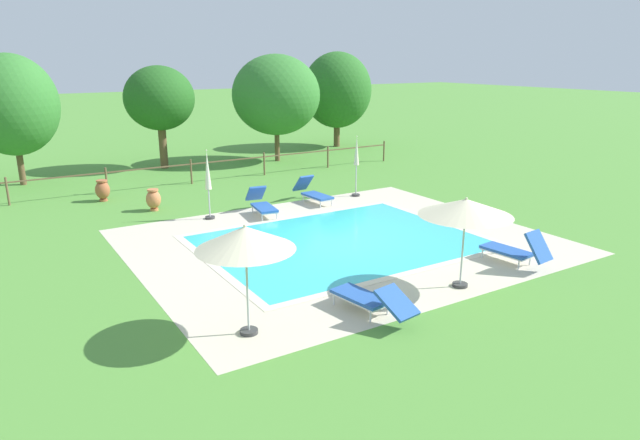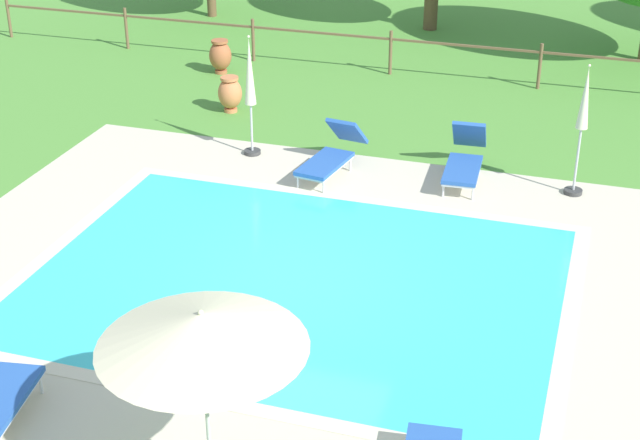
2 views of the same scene
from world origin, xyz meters
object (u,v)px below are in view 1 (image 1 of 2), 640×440
(sun_lounger_north_far, at_px, (262,204))
(terracotta_urn_by_tree, at_px, (103,190))
(patio_umbrella_closed_row_west, at_px, (356,159))
(tree_east_mid, at_px, (159,99))
(sun_lounger_north_mid, at_px, (370,299))
(tree_west_mid, at_px, (276,95))
(sun_lounger_north_end, at_px, (515,250))
(patio_umbrella_closed_row_mid_west, at_px, (208,177))
(tree_centre, at_px, (337,90))
(patio_umbrella_open_by_bench, at_px, (466,208))
(sun_lounger_north_near_steps, at_px, (313,192))
(patio_umbrella_open_foreground, at_px, (245,239))
(tree_far_west, at_px, (12,105))
(terracotta_urn_near_fence, at_px, (153,199))

(sun_lounger_north_far, bearing_deg, terracotta_urn_by_tree, 131.10)
(patio_umbrella_closed_row_west, xyz_separation_m, tree_east_mid, (-4.58, 9.69, 1.86))
(sun_lounger_north_mid, relative_size, tree_west_mid, 0.39)
(sun_lounger_north_far, relative_size, sun_lounger_north_end, 1.07)
(patio_umbrella_closed_row_mid_west, bearing_deg, tree_centre, 41.64)
(sun_lounger_north_mid, relative_size, patio_umbrella_open_by_bench, 0.98)
(patio_umbrella_closed_row_mid_west, distance_m, tree_west_mid, 11.25)
(sun_lounger_north_near_steps, relative_size, sun_lounger_north_mid, 0.91)
(sun_lounger_north_end, bearing_deg, patio_umbrella_open_by_bench, -172.07)
(patio_umbrella_open_foreground, distance_m, patio_umbrella_closed_row_mid_west, 8.48)
(sun_lounger_north_far, relative_size, patio_umbrella_open_foreground, 0.90)
(patio_umbrella_closed_row_mid_west, bearing_deg, patio_umbrella_open_by_bench, -71.52)
(sun_lounger_north_mid, distance_m, sun_lounger_north_far, 8.40)
(sun_lounger_north_end, relative_size, tree_far_west, 0.35)
(patio_umbrella_closed_row_mid_west, height_order, tree_far_west, tree_far_west)
(sun_lounger_north_end, xyz_separation_m, terracotta_urn_near_fence, (-6.45, 10.34, 0.02))
(sun_lounger_north_far, xyz_separation_m, patio_umbrella_open_foreground, (-4.07, -7.69, 1.57))
(sun_lounger_north_end, relative_size, patio_umbrella_closed_row_mid_west, 0.80)
(tree_west_mid, bearing_deg, patio_umbrella_open_by_bench, -103.63)
(sun_lounger_north_mid, relative_size, terracotta_urn_by_tree, 2.64)
(sun_lounger_north_mid, bearing_deg, patio_umbrella_closed_row_mid_west, 91.16)
(patio_umbrella_closed_row_west, bearing_deg, terracotta_urn_by_tree, 152.78)
(patio_umbrella_closed_row_mid_west, bearing_deg, tree_west_mid, 50.52)
(patio_umbrella_closed_row_west, xyz_separation_m, patio_umbrella_closed_row_mid_west, (-6.01, -0.03, -0.04))
(patio_umbrella_open_by_bench, relative_size, terracotta_urn_near_fence, 2.81)
(sun_lounger_north_mid, bearing_deg, sun_lounger_north_near_steps, 65.99)
(terracotta_urn_by_tree, distance_m, tree_west_mid, 10.83)
(patio_umbrella_closed_row_west, bearing_deg, tree_east_mid, 115.28)
(sun_lounger_north_mid, height_order, patio_umbrella_open_by_bench, patio_umbrella_open_by_bench)
(tree_west_mid, bearing_deg, tree_centre, 24.79)
(sun_lounger_north_far, xyz_separation_m, tree_east_mid, (-0.29, 10.16, 2.95))
(patio_umbrella_closed_row_mid_west, xyz_separation_m, tree_far_west, (-4.81, 9.18, 1.90))
(terracotta_urn_near_fence, height_order, tree_far_west, tree_far_west)
(sun_lounger_north_mid, height_order, tree_east_mid, tree_east_mid)
(patio_umbrella_closed_row_west, height_order, tree_west_mid, tree_west_mid)
(sun_lounger_north_near_steps, xyz_separation_m, terracotta_urn_by_tree, (-6.59, 4.38, 0.04))
(patio_umbrella_closed_row_mid_west, xyz_separation_m, tree_west_mid, (7.04, 8.55, 1.94))
(patio_umbrella_open_foreground, distance_m, tree_west_mid, 19.20)
(sun_lounger_north_far, relative_size, tree_far_west, 0.37)
(sun_lounger_north_near_steps, height_order, tree_far_west, tree_far_west)
(sun_lounger_north_near_steps, xyz_separation_m, tree_centre, (8.33, 10.98, 2.94))
(sun_lounger_north_end, height_order, tree_centre, tree_centre)
(patio_umbrella_open_foreground, bearing_deg, tree_west_mid, 60.60)
(patio_umbrella_closed_row_west, distance_m, patio_umbrella_closed_row_mid_west, 6.01)
(terracotta_urn_near_fence, height_order, tree_centre, tree_centre)
(sun_lounger_north_far, height_order, patio_umbrella_closed_row_west, patio_umbrella_closed_row_west)
(sun_lounger_north_near_steps, distance_m, sun_lounger_north_end, 8.42)
(patio_umbrella_open_by_bench, xyz_separation_m, patio_umbrella_closed_row_mid_west, (-2.88, 8.62, -0.50))
(terracotta_urn_near_fence, bearing_deg, sun_lounger_north_far, -39.49)
(terracotta_urn_by_tree, height_order, tree_west_mid, tree_west_mid)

